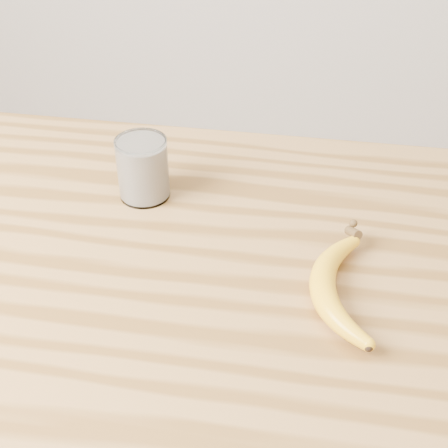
# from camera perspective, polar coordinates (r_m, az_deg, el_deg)

# --- Properties ---
(table) EXTENTS (1.20, 0.80, 0.90)m
(table) POSITION_cam_1_polar(r_m,az_deg,el_deg) (0.94, 2.45, -11.00)
(table) COLOR olive
(table) RESTS_ON ground
(smoothie_glass) EXTENTS (0.08, 0.08, 0.10)m
(smoothie_glass) POSITION_cam_1_polar(r_m,az_deg,el_deg) (0.98, -7.43, 5.05)
(smoothie_glass) COLOR white
(smoothie_glass) RESTS_ON table
(banana) EXTENTS (0.13, 0.29, 0.03)m
(banana) POSITION_cam_1_polar(r_m,az_deg,el_deg) (0.82, 8.92, -5.65)
(banana) COLOR gold
(banana) RESTS_ON table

